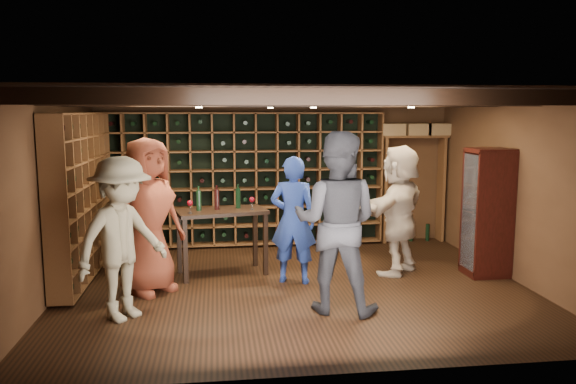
{
  "coord_description": "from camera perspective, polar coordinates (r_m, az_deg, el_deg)",
  "views": [
    {
      "loc": [
        -0.99,
        -7.04,
        2.28
      ],
      "look_at": [
        -0.07,
        0.2,
        1.23
      ],
      "focal_mm": 35.0,
      "sensor_mm": 36.0,
      "label": 1
    }
  ],
  "objects": [
    {
      "name": "display_cabinet",
      "position": [
        8.26,
        19.55,
        -2.21
      ],
      "size": [
        0.55,
        0.5,
        1.75
      ],
      "color": "black",
      "rests_on": "ground"
    },
    {
      "name": "guest_woman_black",
      "position": [
        8.18,
        -15.34,
        -2.61
      ],
      "size": [
        0.98,
        0.83,
        1.58
      ],
      "primitive_type": "imported",
      "rotation": [
        0.0,
        0.0,
        3.73
      ],
      "color": "black",
      "rests_on": "ground"
    },
    {
      "name": "guest_red_floral",
      "position": [
        7.24,
        -14.0,
        -2.38
      ],
      "size": [
        1.12,
        1.12,
        1.96
      ],
      "primitive_type": "imported",
      "rotation": [
        0.0,
        0.0,
        0.79
      ],
      "color": "maroon",
      "rests_on": "ground"
    },
    {
      "name": "wine_rack_back",
      "position": [
        9.45,
        -4.37,
        1.31
      ],
      "size": [
        4.65,
        0.3,
        2.2
      ],
      "color": "brown",
      "rests_on": "ground"
    },
    {
      "name": "crate_shelf",
      "position": [
        9.99,
        12.7,
        3.92
      ],
      "size": [
        1.2,
        0.32,
        2.07
      ],
      "color": "brown",
      "rests_on": "ground"
    },
    {
      "name": "wine_rack_left",
      "position": [
        8.16,
        -20.2,
        -0.27
      ],
      "size": [
        0.3,
        2.65,
        2.2
      ],
      "color": "brown",
      "rests_on": "ground"
    },
    {
      "name": "man_blue_shirt",
      "position": [
        7.46,
        0.54,
        -2.85
      ],
      "size": [
        0.71,
        0.57,
        1.7
      ],
      "primitive_type": "imported",
      "rotation": [
        0.0,
        0.0,
        2.84
      ],
      "color": "navy",
      "rests_on": "ground"
    },
    {
      "name": "man_grey_suit",
      "position": [
        6.39,
        4.92,
        -3.1
      ],
      "size": [
        1.22,
        1.1,
        2.06
      ],
      "primitive_type": "imported",
      "rotation": [
        0.0,
        0.0,
        2.76
      ],
      "color": "black",
      "rests_on": "ground"
    },
    {
      "name": "guest_beige",
      "position": [
        8.05,
        11.21,
        -1.76
      ],
      "size": [
        1.55,
        1.59,
        1.82
      ],
      "primitive_type": "imported",
      "rotation": [
        0.0,
        0.0,
        3.95
      ],
      "color": "tan",
      "rests_on": "ground"
    },
    {
      "name": "tasting_table",
      "position": [
        7.88,
        -6.79,
        -2.62
      ],
      "size": [
        1.32,
        0.86,
        1.2
      ],
      "rotation": [
        0.0,
        0.0,
        0.22
      ],
      "color": "black",
      "rests_on": "ground"
    },
    {
      "name": "room_shell",
      "position": [
        7.16,
        0.72,
        9.32
      ],
      "size": [
        6.0,
        6.0,
        6.0
      ],
      "color": "#4E2F1B",
      "rests_on": "ground"
    },
    {
      "name": "ground",
      "position": [
        7.47,
        0.74,
        -9.58
      ],
      "size": [
        6.0,
        6.0,
        0.0
      ],
      "primitive_type": "plane",
      "color": "black",
      "rests_on": "ground"
    },
    {
      "name": "guest_khaki",
      "position": [
        6.4,
        -16.53,
        -4.59
      ],
      "size": [
        1.28,
        1.31,
        1.8
      ],
      "primitive_type": "imported",
      "rotation": [
        0.0,
        0.0,
        0.83
      ],
      "color": "gray",
      "rests_on": "ground"
    }
  ]
}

